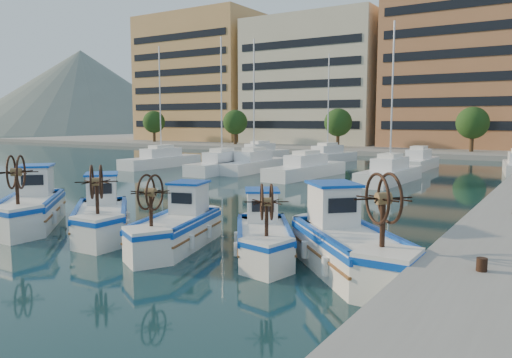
{
  "coord_description": "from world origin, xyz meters",
  "views": [
    {
      "loc": [
        14.51,
        -13.86,
        4.56
      ],
      "look_at": [
        0.74,
        7.96,
        1.5
      ],
      "focal_mm": 35.0,
      "sensor_mm": 36.0,
      "label": 1
    }
  ],
  "objects_px": {
    "fishing_boat_a": "(31,205)",
    "fishing_boat_e": "(347,242)",
    "fishing_boat_b": "(101,214)",
    "fishing_boat_d": "(263,234)",
    "fishing_boat_c": "(177,225)"
  },
  "relations": [
    {
      "from": "fishing_boat_a",
      "to": "fishing_boat_b",
      "type": "relative_size",
      "value": 1.07
    },
    {
      "from": "fishing_boat_a",
      "to": "fishing_boat_b",
      "type": "xyz_separation_m",
      "value": [
        3.86,
        0.49,
        -0.07
      ]
    },
    {
      "from": "fishing_boat_a",
      "to": "fishing_boat_c",
      "type": "relative_size",
      "value": 1.06
    },
    {
      "from": "fishing_boat_d",
      "to": "fishing_boat_e",
      "type": "relative_size",
      "value": 0.87
    },
    {
      "from": "fishing_boat_b",
      "to": "fishing_boat_e",
      "type": "bearing_deg",
      "value": -42.81
    },
    {
      "from": "fishing_boat_b",
      "to": "fishing_boat_e",
      "type": "relative_size",
      "value": 0.93
    },
    {
      "from": "fishing_boat_a",
      "to": "fishing_boat_e",
      "type": "distance_m",
      "value": 14.08
    },
    {
      "from": "fishing_boat_d",
      "to": "fishing_boat_a",
      "type": "bearing_deg",
      "value": 152.6
    },
    {
      "from": "fishing_boat_b",
      "to": "fishing_boat_d",
      "type": "distance_m",
      "value": 7.13
    },
    {
      "from": "fishing_boat_b",
      "to": "fishing_boat_c",
      "type": "xyz_separation_m",
      "value": [
        3.86,
        0.16,
        -0.04
      ]
    },
    {
      "from": "fishing_boat_c",
      "to": "fishing_boat_d",
      "type": "height_order",
      "value": "fishing_boat_c"
    },
    {
      "from": "fishing_boat_b",
      "to": "fishing_boat_d",
      "type": "relative_size",
      "value": 1.06
    },
    {
      "from": "fishing_boat_b",
      "to": "fishing_boat_c",
      "type": "relative_size",
      "value": 0.99
    },
    {
      "from": "fishing_boat_e",
      "to": "fishing_boat_a",
      "type": "bearing_deg",
      "value": 139.9
    },
    {
      "from": "fishing_boat_a",
      "to": "fishing_boat_c",
      "type": "distance_m",
      "value": 7.74
    }
  ]
}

